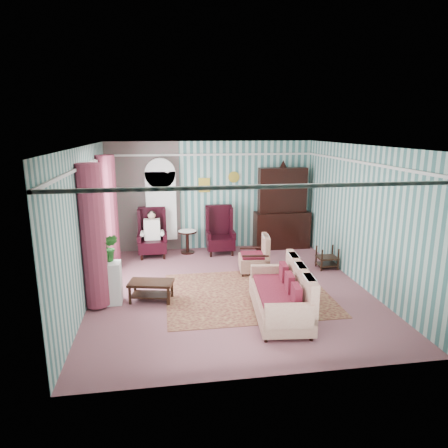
{
  "coord_description": "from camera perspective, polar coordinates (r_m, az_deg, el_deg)",
  "views": [
    {
      "loc": [
        -1.28,
        -7.55,
        3.23
      ],
      "look_at": [
        -0.03,
        0.6,
        1.24
      ],
      "focal_mm": 32.0,
      "sensor_mm": 36.0,
      "label": 1
    }
  ],
  "objects": [
    {
      "name": "potted_plant_c",
      "position": [
        7.73,
        -16.95,
        -3.86
      ],
      "size": [
        0.28,
        0.28,
        0.39
      ],
      "primitive_type": "imported",
      "rotation": [
        0.0,
        0.0,
        -0.38
      ],
      "color": "#204F18",
      "rests_on": "plant_stand"
    },
    {
      "name": "wingback_right",
      "position": [
        10.44,
        -0.56,
        -0.9
      ],
      "size": [
        0.76,
        0.8,
        1.25
      ],
      "primitive_type": "cube",
      "color": "black",
      "rests_on": "floor"
    },
    {
      "name": "plant_stand",
      "position": [
        7.87,
        -16.45,
        -8.12
      ],
      "size": [
        0.55,
        0.35,
        0.8
      ],
      "primitive_type": "cube",
      "color": "white",
      "rests_on": "floor"
    },
    {
      "name": "sofa",
      "position": [
        7.08,
        7.94,
        -9.52
      ],
      "size": [
        1.28,
        2.01,
        0.94
      ],
      "primitive_type": "cube",
      "rotation": [
        0.0,
        0.0,
        1.47
      ],
      "color": "#B6AB8D",
      "rests_on": "floor"
    },
    {
      "name": "floor",
      "position": [
        8.32,
        0.84,
        -9.31
      ],
      "size": [
        6.0,
        6.0,
        0.0
      ],
      "primitive_type": "plane",
      "color": "#844C54",
      "rests_on": "ground"
    },
    {
      "name": "wingback_left",
      "position": [
        10.34,
        -10.21,
        -1.25
      ],
      "size": [
        0.76,
        0.8,
        1.25
      ],
      "primitive_type": "cube",
      "color": "black",
      "rests_on": "floor"
    },
    {
      "name": "bookcase",
      "position": [
        10.61,
        -8.92,
        1.91
      ],
      "size": [
        0.8,
        0.28,
        2.24
      ],
      "primitive_type": "cube",
      "color": "white",
      "rests_on": "floor"
    },
    {
      "name": "room_shell",
      "position": [
        7.85,
        -3.78,
        4.56
      ],
      "size": [
        5.53,
        6.02,
        2.91
      ],
      "color": "#3D706D",
      "rests_on": "ground"
    },
    {
      "name": "seated_woman",
      "position": [
        10.35,
        -10.2,
        -1.44
      ],
      "size": [
        0.44,
        0.4,
        1.18
      ],
      "primitive_type": null,
      "color": "silver",
      "rests_on": "floor"
    },
    {
      "name": "nest_table",
      "position": [
        9.71,
        14.51,
        -4.64
      ],
      "size": [
        0.45,
        0.38,
        0.54
      ],
      "primitive_type": "cube",
      "color": "black",
      "rests_on": "floor"
    },
    {
      "name": "potted_plant_b",
      "position": [
        7.73,
        -15.98,
        -3.27
      ],
      "size": [
        0.31,
        0.26,
        0.52
      ],
      "primitive_type": "imported",
      "rotation": [
        0.0,
        0.0,
        -0.09
      ],
      "color": "#194917",
      "rests_on": "plant_stand"
    },
    {
      "name": "round_side_table",
      "position": [
        10.59,
        -5.24,
        -2.57
      ],
      "size": [
        0.5,
        0.5,
        0.6
      ],
      "primitive_type": "cylinder",
      "color": "black",
      "rests_on": "floor"
    },
    {
      "name": "floral_armchair",
      "position": [
        9.1,
        4.28,
        -3.99
      ],
      "size": [
        0.92,
        0.81,
        0.99
      ],
      "primitive_type": "cube",
      "rotation": [
        0.0,
        0.0,
        1.46
      ],
      "color": "beige",
      "rests_on": "floor"
    },
    {
      "name": "rug",
      "position": [
        8.1,
        3.33,
        -9.94
      ],
      "size": [
        3.2,
        2.6,
        0.01
      ],
      "primitive_type": "cube",
      "color": "#511B1D",
      "rests_on": "floor"
    },
    {
      "name": "dresser_hutch",
      "position": [
        10.95,
        8.34,
        2.62
      ],
      "size": [
        1.5,
        0.56,
        2.36
      ],
      "primitive_type": "cube",
      "color": "black",
      "rests_on": "floor"
    },
    {
      "name": "coffee_table",
      "position": [
        7.86,
        -10.35,
        -9.41
      ],
      "size": [
        0.91,
        0.62,
        0.39
      ],
      "primitive_type": "cube",
      "rotation": [
        0.0,
        0.0,
        -0.21
      ],
      "color": "black",
      "rests_on": "floor"
    },
    {
      "name": "potted_plant_a",
      "position": [
        7.62,
        -17.17,
        -3.85
      ],
      "size": [
        0.5,
        0.46,
        0.46
      ],
      "primitive_type": "imported",
      "rotation": [
        0.0,
        0.0,
        -0.27
      ],
      "color": "#1B571D",
      "rests_on": "plant_stand"
    }
  ]
}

